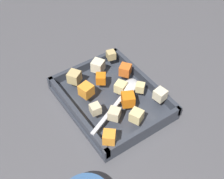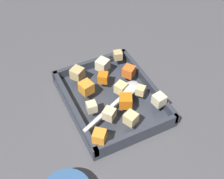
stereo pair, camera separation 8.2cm
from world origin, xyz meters
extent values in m
plane|color=#4C4C51|center=(0.00, 0.00, 0.00)|extent=(4.00, 4.00, 0.00)
cube|color=#333842|center=(0.02, 0.00, 0.01)|extent=(0.30, 0.24, 0.01)
cube|color=#333842|center=(0.02, -0.11, 0.03)|extent=(0.30, 0.01, 0.03)
cube|color=#333842|center=(0.02, 0.12, 0.03)|extent=(0.30, 0.01, 0.03)
cube|color=#333842|center=(-0.13, 0.00, 0.03)|extent=(0.01, 0.24, 0.03)
cube|color=#333842|center=(0.16, 0.00, 0.03)|extent=(0.01, 0.24, 0.03)
cube|color=orange|center=(0.08, 0.01, 0.06)|extent=(0.04, 0.04, 0.03)
cube|color=orange|center=(-0.03, 0.00, 0.06)|extent=(0.04, 0.04, 0.03)
cube|color=orange|center=(-0.01, -0.06, 0.06)|extent=(0.04, 0.04, 0.03)
cube|color=orange|center=(-0.02, 0.08, 0.06)|extent=(0.04, 0.04, 0.03)
cube|color=orange|center=(0.14, -0.09, 0.06)|extent=(0.04, 0.04, 0.03)
cube|color=tan|center=(-0.10, 0.08, 0.05)|extent=(0.03, 0.03, 0.02)
cube|color=#E0CC89|center=(0.06, 0.07, 0.05)|extent=(0.03, 0.03, 0.02)
cube|color=#E0CC89|center=(0.03, 0.03, 0.06)|extent=(0.04, 0.04, 0.03)
cube|color=beige|center=(0.11, 0.09, 0.06)|extent=(0.03, 0.03, 0.03)
cube|color=tan|center=(-0.08, -0.06, 0.06)|extent=(0.04, 0.04, 0.03)
cube|color=beige|center=(0.09, -0.04, 0.06)|extent=(0.04, 0.04, 0.03)
cube|color=beige|center=(-0.08, 0.02, 0.06)|extent=(0.04, 0.04, 0.03)
cube|color=#E0CC89|center=(0.13, 0.00, 0.06)|extent=(0.04, 0.04, 0.03)
cube|color=beige|center=(0.05, -0.07, 0.05)|extent=(0.03, 0.03, 0.03)
ellipsoid|color=silver|center=(0.03, 0.05, 0.05)|extent=(0.06, 0.07, 0.02)
cube|color=silver|center=(0.08, -0.05, 0.04)|extent=(0.07, 0.14, 0.01)
camera|label=1|loc=(0.48, -0.32, 0.64)|focal=48.86mm
camera|label=2|loc=(0.52, -0.25, 0.64)|focal=48.86mm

